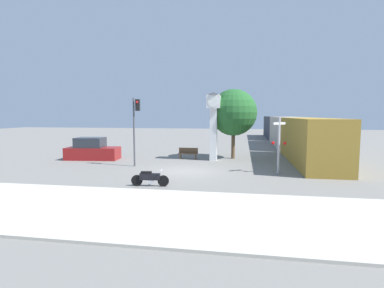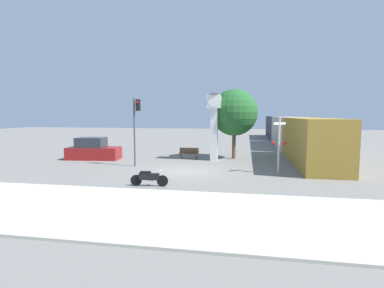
% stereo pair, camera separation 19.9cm
% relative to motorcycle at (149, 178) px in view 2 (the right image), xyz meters
% --- Properties ---
extents(ground_plane, '(120.00, 120.00, 0.00)m').
position_rel_motorcycle_xyz_m(ground_plane, '(1.06, 4.39, -0.41)').
color(ground_plane, slate).
extents(sidewalk_strip, '(36.00, 6.00, 0.10)m').
position_rel_motorcycle_xyz_m(sidewalk_strip, '(1.06, -4.00, -0.36)').
color(sidewalk_strip, '#BCB7A8').
rests_on(sidewalk_strip, ground_plane).
extents(motorcycle, '(1.95, 0.42, 0.86)m').
position_rel_motorcycle_xyz_m(motorcycle, '(0.00, 0.00, 0.00)').
color(motorcycle, black).
rests_on(motorcycle, ground_plane).
extents(clock_tower, '(1.26, 1.26, 5.41)m').
position_rel_motorcycle_xyz_m(clock_tower, '(2.34, 9.25, 3.15)').
color(clock_tower, white).
rests_on(clock_tower, ground_plane).
extents(freight_train, '(2.80, 37.22, 3.40)m').
position_rel_motorcycle_xyz_m(freight_train, '(9.66, 21.90, 1.29)').
color(freight_train, olive).
rests_on(freight_train, ground_plane).
extents(traffic_light, '(0.50, 0.35, 4.83)m').
position_rel_motorcycle_xyz_m(traffic_light, '(-2.78, 5.58, 2.87)').
color(traffic_light, '#47474C').
rests_on(traffic_light, ground_plane).
extents(railroad_crossing_signal, '(0.90, 0.82, 3.47)m').
position_rel_motorcycle_xyz_m(railroad_crossing_signal, '(6.86, 4.59, 1.49)').
color(railroad_crossing_signal, '#B7B7BC').
rests_on(railroad_crossing_signal, ground_plane).
extents(street_tree, '(3.85, 3.85, 5.77)m').
position_rel_motorcycle_xyz_m(street_tree, '(3.86, 10.61, 3.42)').
color(street_tree, brown).
rests_on(street_tree, ground_plane).
extents(bench, '(1.60, 0.44, 0.92)m').
position_rel_motorcycle_xyz_m(bench, '(0.20, 9.70, 0.08)').
color(bench, brown).
rests_on(bench, ground_plane).
extents(parked_car, '(4.37, 2.24, 1.80)m').
position_rel_motorcycle_xyz_m(parked_car, '(-7.52, 8.14, 0.34)').
color(parked_car, maroon).
rests_on(parked_car, ground_plane).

